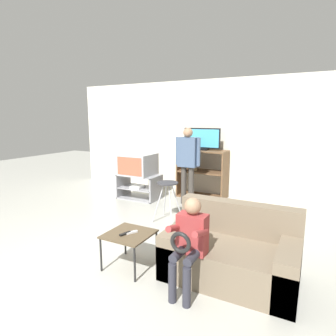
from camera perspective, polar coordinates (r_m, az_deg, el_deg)
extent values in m
plane|color=#ADADA3|center=(3.70, -21.51, -19.10)|extent=(18.00, 18.00, 0.00)
cube|color=silver|center=(6.61, 5.24, 6.14)|extent=(6.40, 0.06, 2.60)
cube|color=#939399|center=(6.31, -5.80, -6.01)|extent=(0.90, 0.54, 0.02)
cube|color=#939399|center=(6.25, -5.84, -3.98)|extent=(0.87, 0.54, 0.02)
cube|color=#939399|center=(6.18, -5.88, -1.44)|extent=(0.90, 0.54, 0.02)
cube|color=#939399|center=(6.48, -9.05, -3.29)|extent=(0.03, 0.54, 0.53)
cube|color=#939399|center=(6.02, -2.38, -4.23)|extent=(0.03, 0.54, 0.53)
cube|color=white|center=(6.18, -6.19, -3.81)|extent=(0.24, 0.28, 0.05)
cube|color=#B2B2B7|center=(6.16, -6.15, 0.77)|extent=(0.69, 0.63, 0.46)
cube|color=#D8593F|center=(5.90, -7.88, 0.31)|extent=(0.61, 0.01, 0.38)
cube|color=brown|center=(6.49, 2.67, -0.76)|extent=(0.03, 0.50, 1.06)
cube|color=brown|center=(6.13, 11.53, -1.61)|extent=(0.03, 0.50, 1.06)
cube|color=brown|center=(6.41, 6.88, -5.70)|extent=(1.01, 0.50, 0.03)
cube|color=brown|center=(6.28, 6.99, -0.70)|extent=(1.01, 0.50, 0.03)
cube|color=brown|center=(6.21, 7.08, 3.49)|extent=(1.01, 0.50, 0.03)
cube|color=#9E7A4C|center=(6.26, 5.16, 0.47)|extent=(0.18, 0.04, 0.22)
cube|color=black|center=(6.22, 6.86, 3.85)|extent=(0.29, 0.20, 0.04)
cube|color=black|center=(6.20, 6.91, 6.04)|extent=(0.82, 0.04, 0.44)
cube|color=#4CB7E0|center=(6.18, 6.84, 6.03)|extent=(0.77, 0.01, 0.39)
cylinder|color=#B7B7BC|center=(4.83, -1.99, -7.10)|extent=(0.17, 0.17, 0.67)
cylinder|color=#B7B7BC|center=(4.72, 0.51, -7.50)|extent=(0.17, 0.17, 0.67)
cylinder|color=#B7B7BC|center=(5.03, -0.61, -6.37)|extent=(0.17, 0.17, 0.67)
cylinder|color=#B7B7BC|center=(4.93, 1.81, -6.73)|extent=(0.17, 0.17, 0.67)
cylinder|color=#333338|center=(4.79, -0.07, -3.04)|extent=(0.36, 0.36, 0.02)
cube|color=brown|center=(3.43, -7.91, -13.13)|extent=(0.52, 0.52, 0.02)
cylinder|color=black|center=(3.48, -13.47, -16.76)|extent=(0.02, 0.02, 0.41)
cylinder|color=black|center=(3.22, -6.78, -18.89)|extent=(0.02, 0.02, 0.41)
cylinder|color=black|center=(3.81, -8.68, -14.13)|extent=(0.02, 0.02, 0.41)
cylinder|color=black|center=(3.58, -2.35, -15.73)|extent=(0.02, 0.02, 0.41)
cube|color=black|center=(3.39, -8.70, -13.06)|extent=(0.08, 0.15, 0.02)
cube|color=silver|center=(3.42, -7.38, -12.84)|extent=(0.10, 0.14, 0.02)
cube|color=#756651|center=(3.35, 12.56, -17.95)|extent=(1.41, 0.87, 0.40)
cube|color=#756651|center=(3.49, 14.28, -9.81)|extent=(1.41, 0.20, 0.39)
cube|color=#756651|center=(3.50, 2.83, -15.31)|extent=(0.22, 0.87, 0.52)
cube|color=#756651|center=(3.25, 23.31, -18.37)|extent=(0.22, 0.87, 0.52)
cylinder|color=#3D3833|center=(5.80, 3.21, -3.48)|extent=(0.11, 0.11, 0.79)
cylinder|color=#3D3833|center=(5.74, 4.71, -3.66)|extent=(0.11, 0.11, 0.79)
cube|color=#475B7A|center=(5.64, 4.04, 3.24)|extent=(0.38, 0.20, 0.59)
cylinder|color=#475B7A|center=(5.74, 1.96, 3.52)|extent=(0.08, 0.08, 0.56)
cylinder|color=#475B7A|center=(5.56, 6.20, 3.25)|extent=(0.08, 0.08, 0.56)
sphere|color=#A37A5B|center=(5.61, 4.10, 7.20)|extent=(0.19, 0.19, 0.19)
cylinder|color=#2D2D38|center=(2.92, 0.91, -22.31)|extent=(0.08, 0.08, 0.40)
cylinder|color=#2D2D38|center=(2.86, 3.82, -23.02)|extent=(0.08, 0.08, 0.40)
cylinder|color=#2D2D38|center=(2.91, 2.31, -16.85)|extent=(0.09, 0.30, 0.09)
cylinder|color=#2D2D38|center=(2.86, 5.15, -17.43)|extent=(0.09, 0.30, 0.09)
cube|color=#993333|center=(2.94, 4.98, -13.13)|extent=(0.30, 0.17, 0.41)
cylinder|color=#993333|center=(2.85, 1.43, -12.05)|extent=(0.06, 0.31, 0.14)
cylinder|color=#993333|center=(2.76, 6.60, -12.97)|extent=(0.06, 0.31, 0.14)
sphere|color=#A37A5B|center=(2.84, 5.07, -7.72)|extent=(0.17, 0.17, 0.17)
torus|color=black|center=(2.70, 2.55, -14.89)|extent=(0.21, 0.04, 0.21)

